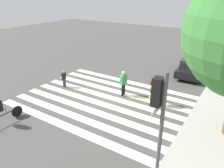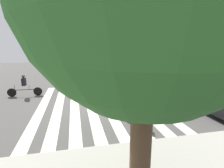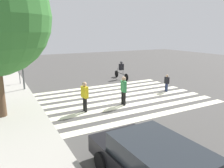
# 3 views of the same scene
# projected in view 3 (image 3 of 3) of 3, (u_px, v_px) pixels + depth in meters

# --- Properties ---
(ground_plane) EXTENTS (60.00, 60.00, 0.00)m
(ground_plane) POSITION_uv_depth(u_px,v_px,m) (123.00, 98.00, 13.94)
(ground_plane) COLOR #4C4947
(sidewalk_curb) EXTENTS (36.00, 2.50, 0.14)m
(sidewalk_curb) POSITION_uv_depth(u_px,v_px,m) (17.00, 113.00, 11.04)
(sidewalk_curb) COLOR #ADA89E
(sidewalk_curb) RESTS_ON ground_plane
(crosswalk_stripes) EXTENTS (7.27, 10.00, 0.01)m
(crosswalk_stripes) POSITION_uv_depth(u_px,v_px,m) (123.00, 98.00, 13.94)
(crosswalk_stripes) COLOR #F2EDCC
(crosswalk_stripes) RESTS_ON ground_plane
(traffic_light) EXTENTS (0.60, 0.50, 4.37)m
(traffic_light) POSITION_uv_depth(u_px,v_px,m) (23.00, 47.00, 14.86)
(traffic_light) COLOR #515456
(traffic_light) RESTS_ON ground_plane
(parking_meter) EXTENTS (0.15, 0.15, 1.25)m
(parking_meter) POSITION_uv_depth(u_px,v_px,m) (19.00, 74.00, 17.01)
(parking_meter) COLOR #515456
(parking_meter) RESTS_ON ground_plane
(pedestrian_adult_blue_shirt) EXTENTS (0.47, 0.28, 1.60)m
(pedestrian_adult_blue_shirt) POSITION_uv_depth(u_px,v_px,m) (85.00, 95.00, 11.31)
(pedestrian_adult_blue_shirt) COLOR black
(pedestrian_adult_blue_shirt) RESTS_ON ground_plane
(pedestrian_adult_tall_backpack) EXTENTS (0.35, 0.19, 1.22)m
(pedestrian_adult_tall_backpack) POSITION_uv_depth(u_px,v_px,m) (167.00, 82.00, 15.23)
(pedestrian_adult_tall_backpack) COLOR navy
(pedestrian_adult_tall_backpack) RESTS_ON ground_plane
(pedestrian_child_with_backpack) EXTENTS (0.49, 0.30, 1.66)m
(pedestrian_child_with_backpack) POSITION_uv_depth(u_px,v_px,m) (124.00, 89.00, 12.35)
(pedestrian_child_with_backpack) COLOR black
(pedestrian_child_with_backpack) RESTS_ON ground_plane
(cyclist_far_lane) EXTENTS (2.41, 0.41, 1.58)m
(cyclist_far_lane) POSITION_uv_depth(u_px,v_px,m) (121.00, 69.00, 19.31)
(cyclist_far_lane) COLOR black
(cyclist_far_lane) RESTS_ON ground_plane
(car_parked_far_curb) EXTENTS (4.82, 2.14, 1.35)m
(car_parked_far_curb) POSITION_uv_depth(u_px,v_px,m) (160.00, 168.00, 5.59)
(car_parked_far_curb) COLOR black
(car_parked_far_curb) RESTS_ON ground_plane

